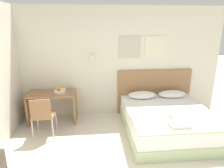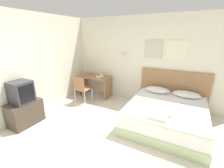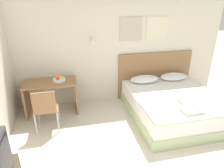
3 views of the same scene
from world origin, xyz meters
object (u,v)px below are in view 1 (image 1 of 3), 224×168
(pillow_right, at_px, (172,94))
(folded_towel_mid_bed, at_px, (179,124))
(throw_blanket, at_px, (180,122))
(headboard, at_px, (154,91))
(desk, at_px, (52,102))
(desk_chair, at_px, (42,114))
(folded_towel_near_foot, at_px, (179,117))
(pillow_left, at_px, (142,95))
(fruit_bowl, at_px, (60,91))
(bed, at_px, (167,121))

(pillow_right, relative_size, folded_towel_mid_bed, 1.93)
(throw_blanket, bearing_deg, headboard, 90.00)
(throw_blanket, relative_size, desk, 1.59)
(pillow_right, distance_m, desk_chair, 3.05)
(desk, bearing_deg, pillow_right, 0.77)
(folded_towel_mid_bed, bearing_deg, folded_towel_near_foot, 68.01)
(pillow_left, bearing_deg, folded_towel_near_foot, -70.77)
(headboard, xyz_separation_m, desk_chair, (-2.58, -1.01, -0.05))
(folded_towel_near_foot, height_order, fruit_bowl, fruit_bowl)
(folded_towel_mid_bed, distance_m, desk, 2.83)
(headboard, distance_m, desk, 2.53)
(bed, height_order, folded_towel_mid_bed, folded_towel_mid_bed)
(pillow_right, bearing_deg, pillow_left, 180.00)
(pillow_left, distance_m, throw_blanket, 1.39)
(headboard, xyz_separation_m, folded_towel_mid_bed, (-0.07, -1.75, -0.01))
(pillow_left, relative_size, throw_blanket, 0.39)
(pillow_left, bearing_deg, desk, -178.95)
(desk_chair, bearing_deg, folded_towel_near_foot, -9.93)
(throw_blanket, height_order, folded_towel_near_foot, folded_towel_near_foot)
(bed, xyz_separation_m, pillow_left, (-0.38, 0.76, 0.33))
(bed, distance_m, desk_chair, 2.59)
(pillow_left, xyz_separation_m, folded_towel_mid_bed, (0.30, -1.48, -0.02))
(folded_towel_mid_bed, distance_m, fruit_bowl, 2.68)
(bed, bearing_deg, throw_blanket, -90.00)
(pillow_left, distance_m, fruit_bowl, 1.95)
(bed, bearing_deg, desk_chair, 179.60)
(bed, bearing_deg, folded_towel_mid_bed, -95.91)
(pillow_left, relative_size, folded_towel_near_foot, 2.01)
(throw_blanket, relative_size, fruit_bowl, 6.46)
(fruit_bowl, bearing_deg, desk, -179.11)
(throw_blanket, height_order, folded_towel_mid_bed, folded_towel_mid_bed)
(pillow_left, relative_size, pillow_right, 1.00)
(desk_chair, relative_size, fruit_bowl, 3.24)
(bed, relative_size, pillow_right, 2.95)
(pillow_right, relative_size, folded_towel_near_foot, 2.01)
(headboard, height_order, pillow_left, headboard)
(folded_towel_near_foot, distance_m, fruit_bowl, 2.64)
(headboard, height_order, throw_blanket, headboard)
(throw_blanket, bearing_deg, folded_towel_near_foot, 74.61)
(bed, bearing_deg, pillow_left, 116.60)
(bed, relative_size, folded_towel_mid_bed, 5.71)
(folded_towel_near_foot, bearing_deg, headboard, 91.50)
(bed, height_order, throw_blanket, throw_blanket)
(pillow_left, bearing_deg, folded_towel_mid_bed, -78.35)
(throw_blanket, bearing_deg, pillow_right, 74.18)
(bed, height_order, desk_chair, desk_chair)
(headboard, height_order, desk, headboard)
(headboard, height_order, fruit_bowl, headboard)
(headboard, height_order, folded_towel_near_foot, headboard)
(pillow_left, height_order, folded_towel_near_foot, pillow_left)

